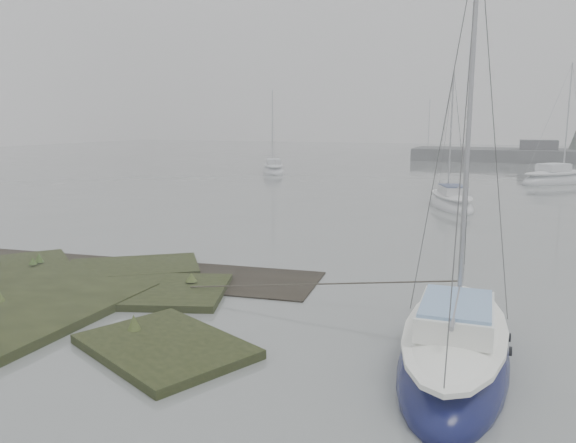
# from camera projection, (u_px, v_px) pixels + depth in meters

# --- Properties ---
(ground) EXTENTS (160.00, 160.00, 0.00)m
(ground) POSITION_uv_depth(u_px,v_px,m) (402.00, 188.00, 39.74)
(ground) COLOR slate
(ground) RESTS_ON ground
(sailboat_main) EXTENTS (2.22, 6.28, 8.79)m
(sailboat_main) POSITION_uv_depth(u_px,v_px,m) (454.00, 352.00, 10.91)
(sailboat_main) COLOR #0D113D
(sailboat_main) RESTS_ON ground
(sailboat_white) EXTENTS (3.74, 5.93, 7.96)m
(sailboat_white) POSITION_uv_depth(u_px,v_px,m) (451.00, 203.00, 30.84)
(sailboat_white) COLOR silver
(sailboat_white) RESTS_ON ground
(sailboat_far_a) EXTENTS (4.28, 5.94, 8.06)m
(sailboat_far_a) POSITION_uv_depth(u_px,v_px,m) (273.00, 170.00, 51.39)
(sailboat_far_a) COLOR silver
(sailboat_far_a) RESTS_ON ground
(sailboat_far_b) EXTENTS (6.14, 6.66, 9.64)m
(sailboat_far_b) POSITION_uv_depth(u_px,v_px,m) (555.00, 179.00, 42.65)
(sailboat_far_b) COLOR #ADB1B6
(sailboat_far_b) RESTS_ON ground
(sailboat_far_c) EXTENTS (5.74, 2.53, 7.83)m
(sailboat_far_c) POSITION_uv_depth(u_px,v_px,m) (433.00, 157.00, 69.23)
(sailboat_far_c) COLOR silver
(sailboat_far_c) RESTS_ON ground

